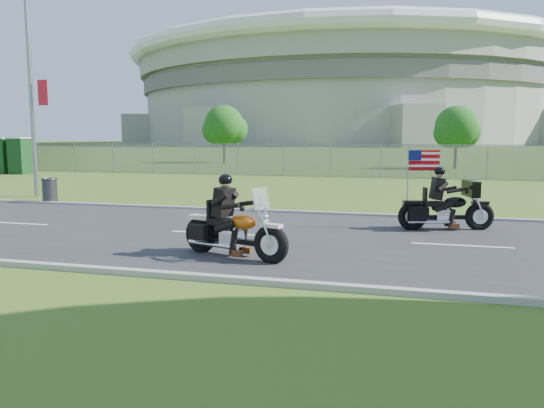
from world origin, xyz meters
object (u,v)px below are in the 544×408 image
(trash_can, at_px, (50,191))
(motorcycle_follow, at_px, (446,209))
(porta_toilet_b, at_px, (2,156))
(streetlight, at_px, (33,57))
(motorcycle_lead, at_px, (233,232))
(porta_toilet_a, at_px, (20,156))

(trash_can, bearing_deg, motorcycle_follow, -9.12)
(porta_toilet_b, distance_m, motorcycle_follow, 30.98)
(streetlight, height_order, porta_toilet_b, streetlight)
(porta_toilet_b, relative_size, motorcycle_lead, 0.92)
(streetlight, relative_size, motorcycle_lead, 3.98)
(streetlight, relative_size, trash_can, 10.89)
(streetlight, distance_m, trash_can, 5.85)
(porta_toilet_b, xyz_separation_m, motorcycle_follow, (27.15, -14.92, -0.57))
(porta_toilet_a, xyz_separation_m, motorcycle_lead, (21.36, -19.34, -0.60))
(trash_can, bearing_deg, porta_toilet_a, 133.22)
(porta_toilet_b, distance_m, trash_can, 18.43)
(porta_toilet_b, bearing_deg, motorcycle_lead, -40.35)
(porta_toilet_a, bearing_deg, motorcycle_lead, -42.16)
(porta_toilet_b, xyz_separation_m, motorcycle_lead, (22.76, -19.34, -0.60))
(motorcycle_lead, height_order, motorcycle_follow, motorcycle_follow)
(streetlight, bearing_deg, porta_toilet_b, 136.65)
(streetlight, distance_m, motorcycle_lead, 15.09)
(streetlight, bearing_deg, trash_can, -45.04)
(motorcycle_follow, xyz_separation_m, trash_can, (-13.81, 2.22, -0.12))
(porta_toilet_b, height_order, motorcycle_follow, porta_toilet_b)
(motorcycle_follow, relative_size, trash_can, 2.72)
(streetlight, bearing_deg, porta_toilet_a, 132.91)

